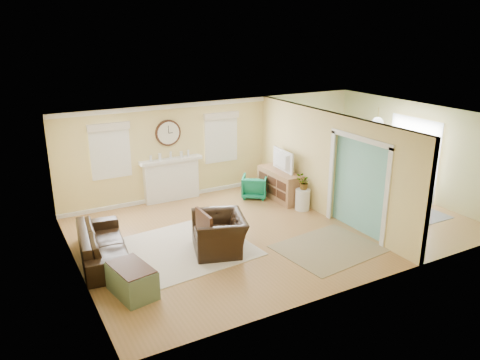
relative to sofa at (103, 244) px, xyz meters
The scene contains 29 objects.
floor 3.98m from the sofa, ahead, with size 9.00×9.00×0.00m, color #9D7141.
wall_back 4.88m from the sofa, 34.12° to the left, with size 9.00×0.02×2.60m, color #EDD581.
wall_front 5.25m from the sofa, 39.97° to the right, with size 9.00×0.02×2.60m, color #EDD581.
wall_left 1.15m from the sofa, 149.60° to the right, with size 0.02×6.00×2.60m, color #EDD581.
wall_right 8.52m from the sofa, ahead, with size 0.02×6.00×2.60m, color #EDD581.
ceiling 4.57m from the sofa, ahead, with size 9.00×6.00×0.02m, color white.
partition 5.57m from the sofa, ahead, with size 0.17×6.00×2.60m.
fireplace 3.56m from the sofa, 46.18° to the left, with size 1.70×0.30×1.17m.
wall_clock 3.92m from the sofa, 47.13° to the left, with size 0.70×0.07×0.70m.
window_left 3.09m from the sofa, 70.98° to the left, with size 1.05×0.13×1.42m.
window_right 4.98m from the sofa, 33.32° to the left, with size 1.05×0.13×1.42m.
french_doors 8.45m from the sofa, ahead, with size 0.06×1.70×2.20m.
pendant 7.21m from the sofa, ahead, with size 0.30×0.30×0.55m.
rug_cream 1.58m from the sofa, 13.81° to the right, with size 2.86×2.48×0.02m, color #F2E2CC.
rug_jute 4.71m from the sofa, 23.24° to the right, with size 2.05×1.68×0.01m, color #94855E.
rug_grey 6.86m from the sofa, ahead, with size 2.58×3.22×0.01m, color slate.
sofa is the anchor object (origin of this frame).
eames_chair 2.37m from the sofa, 19.77° to the right, with size 1.20×1.05×0.78m, color black.
green_chair 4.83m from the sofa, 20.01° to the left, with size 0.66×0.68×0.62m, color #15684E.
trunk 1.58m from the sofa, 85.38° to the right, with size 0.75×1.04×0.55m.
credenza 5.23m from the sofa, 13.56° to the left, with size 0.52×1.54×0.80m.
tv 5.27m from the sofa, 13.60° to the left, with size 1.01×0.13×0.58m, color black.
garden_stool 5.15m from the sofa, ahead, with size 0.37×0.37×0.55m, color white.
potted_plant 5.17m from the sofa, ahead, with size 0.35×0.30×0.39m, color #337F33.
dining_table 6.85m from the sofa, ahead, with size 1.93×1.08×0.68m, color #462719.
dining_chair_n 6.91m from the sofa, ahead, with size 0.43×0.43×0.96m.
dining_chair_s 7.01m from the sofa, 12.82° to the right, with size 0.48×0.48×0.97m.
dining_chair_w 6.12m from the sofa, ahead, with size 0.43×0.43×0.90m.
dining_chair_e 7.46m from the sofa, ahead, with size 0.52×0.52×0.99m.
Camera 1 is at (-5.66, -8.54, 4.53)m, focal length 35.00 mm.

